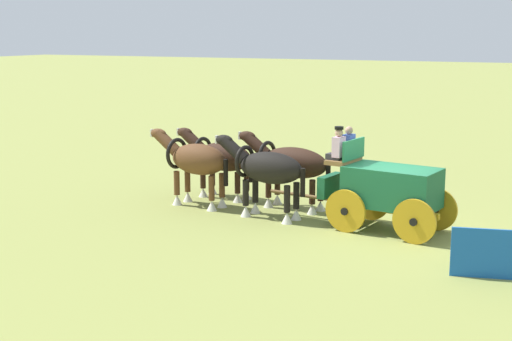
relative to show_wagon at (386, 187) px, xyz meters
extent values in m
plane|color=olive|center=(-0.17, 0.02, -1.18)|extent=(220.00, 220.00, 0.00)
cube|color=#195B38|center=(-0.17, 0.02, 0.03)|extent=(2.58, 1.68, 1.06)
cube|color=brown|center=(1.27, -0.19, 0.60)|extent=(0.73, 1.28, 0.12)
cube|color=#195B38|center=(1.66, -0.24, -0.15)|extent=(0.39, 1.10, 0.60)
cube|color=#195B38|center=(0.97, -0.14, 0.94)|extent=(0.24, 1.21, 0.55)
cube|color=gold|center=(-0.17, 0.02, -0.60)|extent=(2.64, 0.54, 0.16)
cylinder|color=gold|center=(0.90, 0.65, -0.60)|extent=(1.16, 0.25, 1.16)
cylinder|color=black|center=(0.90, 0.65, -0.60)|extent=(0.22, 0.21, 0.20)
cylinder|color=gold|center=(0.67, -0.88, -0.60)|extent=(1.16, 0.25, 1.16)
cylinder|color=black|center=(0.67, -0.88, -0.60)|extent=(0.22, 0.21, 0.20)
cylinder|color=gold|center=(-1.01, 0.93, -0.60)|extent=(1.16, 0.25, 1.16)
cylinder|color=black|center=(-1.01, 0.93, -0.60)|extent=(0.22, 0.21, 0.20)
cylinder|color=gold|center=(-1.23, -0.60, -0.60)|extent=(1.16, 0.25, 1.16)
cylinder|color=black|center=(-1.23, -0.60, -0.60)|extent=(0.22, 0.21, 0.20)
cylinder|color=brown|center=(2.31, -0.34, -0.55)|extent=(2.59, 0.48, 0.10)
cube|color=#2D2D33|center=(1.43, 0.09, 0.74)|extent=(0.44, 0.37, 0.16)
cube|color=silver|center=(1.31, 0.11, 1.02)|extent=(0.29, 0.39, 0.55)
sphere|color=tan|center=(1.31, 0.11, 1.40)|extent=(0.22, 0.22, 0.22)
cylinder|color=black|center=(1.31, 0.11, 1.53)|extent=(0.24, 0.24, 0.08)
cube|color=#2D2D33|center=(1.34, -0.50, 0.74)|extent=(0.44, 0.37, 0.16)
cube|color=#334C99|center=(1.23, -0.48, 1.02)|extent=(0.29, 0.39, 0.55)
sphere|color=tan|center=(1.23, -0.48, 1.40)|extent=(0.22, 0.22, 0.22)
ellipsoid|color=black|center=(3.29, 0.17, 0.29)|extent=(2.11, 1.19, 0.90)
cylinder|color=black|center=(4.02, 0.32, -0.48)|extent=(0.18, 0.18, 0.76)
cone|color=silver|center=(4.02, 0.32, -1.02)|extent=(0.30, 0.30, 0.32)
cylinder|color=black|center=(3.95, -0.17, -0.48)|extent=(0.18, 0.18, 0.76)
cone|color=silver|center=(3.95, -0.17, -1.02)|extent=(0.30, 0.30, 0.32)
cylinder|color=black|center=(2.64, 0.52, -0.48)|extent=(0.18, 0.18, 0.76)
cone|color=silver|center=(2.64, 0.52, -1.02)|extent=(0.30, 0.30, 0.32)
cylinder|color=black|center=(2.57, 0.03, -0.48)|extent=(0.18, 0.18, 0.76)
cone|color=silver|center=(2.57, 0.03, -1.02)|extent=(0.30, 0.30, 0.32)
cylinder|color=black|center=(4.55, -0.01, 0.68)|extent=(0.99, 0.49, 0.81)
ellipsoid|color=black|center=(4.91, -0.06, 0.94)|extent=(0.63, 0.34, 0.32)
cube|color=silver|center=(5.19, -0.11, 0.94)|extent=(0.07, 0.11, 0.24)
torus|color=black|center=(4.18, 0.04, 0.39)|extent=(0.25, 0.94, 0.93)
cylinder|color=black|center=(2.26, 0.33, -0.01)|extent=(0.14, 0.14, 0.80)
ellipsoid|color=#331E14|center=(3.10, -1.11, 0.24)|extent=(2.29, 1.23, 0.92)
cylinder|color=#331E14|center=(3.89, -0.97, -0.51)|extent=(0.18, 0.18, 0.72)
cone|color=silver|center=(3.89, -0.97, -1.02)|extent=(0.30, 0.30, 0.31)
cylinder|color=#331E14|center=(3.82, -1.47, -0.51)|extent=(0.18, 0.18, 0.72)
cone|color=silver|center=(3.82, -1.47, -1.02)|extent=(0.30, 0.30, 0.31)
cylinder|color=#331E14|center=(2.39, -0.75, -0.51)|extent=(0.18, 0.18, 0.72)
cone|color=silver|center=(2.39, -0.75, -1.02)|extent=(0.30, 0.30, 0.31)
cylinder|color=#331E14|center=(2.31, -1.25, -0.51)|extent=(0.18, 0.18, 0.72)
cone|color=silver|center=(2.31, -1.25, -1.02)|extent=(0.30, 0.30, 0.31)
cylinder|color=#331E14|center=(4.44, -1.31, 0.64)|extent=(0.99, 0.49, 0.81)
ellipsoid|color=#331E14|center=(4.80, -1.36, 0.89)|extent=(0.63, 0.34, 0.32)
cube|color=silver|center=(5.08, -1.40, 0.89)|extent=(0.07, 0.11, 0.24)
torus|color=black|center=(4.07, -1.26, 0.34)|extent=(0.26, 0.96, 0.95)
cylinder|color=black|center=(1.98, -0.95, -0.06)|extent=(0.14, 0.14, 0.80)
ellipsoid|color=brown|center=(5.86, -0.20, 0.27)|extent=(2.04, 1.21, 0.94)
cylinder|color=brown|center=(6.57, -0.05, -0.49)|extent=(0.18, 0.18, 0.74)
cone|color=silver|center=(6.57, -0.05, -1.02)|extent=(0.30, 0.30, 0.32)
cylinder|color=brown|center=(6.49, -0.56, -0.49)|extent=(0.18, 0.18, 0.74)
cone|color=silver|center=(6.49, -0.56, -1.02)|extent=(0.30, 0.30, 0.32)
cylinder|color=brown|center=(5.24, 0.15, -0.49)|extent=(0.18, 0.18, 0.74)
cone|color=silver|center=(5.24, 0.15, -1.02)|extent=(0.30, 0.30, 0.32)
cylinder|color=brown|center=(5.16, -0.36, -0.49)|extent=(0.18, 0.18, 0.74)
cone|color=silver|center=(5.16, -0.36, -1.02)|extent=(0.30, 0.30, 0.32)
cylinder|color=brown|center=(7.09, -0.38, 0.67)|extent=(0.99, 0.49, 0.81)
ellipsoid|color=brown|center=(7.45, -0.44, 0.93)|extent=(0.63, 0.34, 0.32)
cube|color=silver|center=(7.73, -0.48, 0.93)|extent=(0.07, 0.11, 0.24)
torus|color=black|center=(6.72, -0.33, 0.37)|extent=(0.26, 0.97, 0.97)
cylinder|color=black|center=(4.86, -0.06, -0.03)|extent=(0.14, 0.14, 0.80)
ellipsoid|color=#331E14|center=(5.68, -1.49, 0.16)|extent=(2.06, 1.18, 0.91)
cylinder|color=#331E14|center=(6.39, -1.34, -0.56)|extent=(0.18, 0.18, 0.67)
cone|color=silver|center=(6.39, -1.34, -1.04)|extent=(0.30, 0.30, 0.29)
cylinder|color=#331E14|center=(6.32, -1.84, -0.56)|extent=(0.18, 0.18, 0.67)
cone|color=silver|center=(6.32, -1.84, -1.04)|extent=(0.30, 0.30, 0.29)
cylinder|color=#331E14|center=(5.04, -1.14, -0.56)|extent=(0.18, 0.18, 0.67)
cone|color=silver|center=(5.04, -1.14, -1.04)|extent=(0.30, 0.30, 0.29)
cylinder|color=#331E14|center=(4.96, -1.64, -0.56)|extent=(0.18, 0.18, 0.67)
cone|color=silver|center=(4.96, -1.64, -1.04)|extent=(0.30, 0.30, 0.29)
cylinder|color=#331E14|center=(6.91, -1.67, 0.56)|extent=(0.99, 0.49, 0.81)
ellipsoid|color=#331E14|center=(7.27, -1.73, 0.82)|extent=(0.63, 0.34, 0.32)
cube|color=silver|center=(7.55, -1.77, 0.82)|extent=(0.07, 0.11, 0.24)
torus|color=black|center=(6.55, -1.62, 0.26)|extent=(0.25, 0.94, 0.94)
cylinder|color=black|center=(4.66, -1.34, -0.14)|extent=(0.14, 0.14, 0.80)
camera|label=1|loc=(-5.04, 18.42, 4.09)|focal=50.69mm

